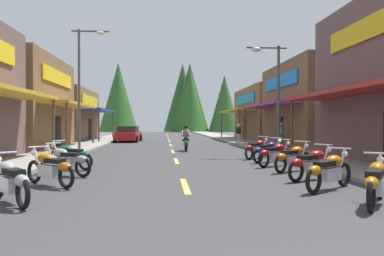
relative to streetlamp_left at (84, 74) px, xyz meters
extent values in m
cube|color=#38383A|center=(4.97, 7.38, -4.48)|extent=(9.71, 84.31, 0.10)
cube|color=gray|center=(-1.26, 7.38, -4.37)|extent=(2.76, 84.31, 0.12)
cube|color=gray|center=(11.20, 7.38, -4.37)|extent=(2.76, 84.31, 0.12)
cube|color=#E0C64C|center=(4.97, -11.31, -4.42)|extent=(0.16, 2.40, 0.01)
cube|color=#E0C64C|center=(4.97, -4.90, -4.42)|extent=(0.16, 2.40, 0.01)
cube|color=#E0C64C|center=(4.97, 0.49, -4.42)|extent=(0.16, 2.40, 0.01)
cube|color=#E0C64C|center=(4.97, 6.75, -4.42)|extent=(0.16, 2.40, 0.01)
cube|color=#E0C64C|center=(4.97, 12.57, -4.42)|extent=(0.16, 2.40, 0.01)
cube|color=#E0C64C|center=(4.97, 17.74, -4.42)|extent=(0.16, 2.40, 0.01)
cube|color=#E0C64C|center=(4.97, 24.49, -4.42)|extent=(0.16, 2.40, 0.01)
cube|color=#E0C64C|center=(4.97, 30.32, -4.42)|extent=(0.16, 2.40, 0.01)
cube|color=#E0C64C|center=(4.97, 36.59, -4.42)|extent=(0.16, 2.40, 0.01)
cylinder|color=brown|center=(-1.04, -2.22, -3.02)|extent=(0.14, 0.14, 2.82)
cube|color=brown|center=(-6.05, 4.18, -1.41)|extent=(6.81, 9.17, 6.04)
cube|color=gold|center=(-1.74, 4.18, -1.53)|extent=(1.80, 8.25, 0.16)
cylinder|color=brown|center=(-1.04, 0.26, -3.02)|extent=(0.14, 0.14, 2.82)
cylinder|color=brown|center=(-1.04, 8.11, -3.02)|extent=(0.14, 0.14, 2.82)
cube|color=yellow|center=(-2.58, 4.18, 0.29)|extent=(0.10, 6.42, 0.90)
cube|color=black|center=(-2.60, 4.18, -3.38)|extent=(0.08, 1.10, 2.10)
cube|color=brown|center=(-6.58, 15.02, -1.98)|extent=(7.89, 10.21, 4.88)
cube|color=navy|center=(-1.74, 15.02, -1.53)|extent=(1.80, 9.19, 0.16)
cylinder|color=brown|center=(-1.04, 10.62, -3.02)|extent=(0.14, 0.14, 2.82)
cylinder|color=brown|center=(-1.04, 19.41, -3.02)|extent=(0.14, 0.14, 2.82)
cube|color=yellow|center=(-2.58, 15.02, -0.62)|extent=(0.10, 7.15, 0.90)
cube|color=black|center=(-2.60, 15.02, -3.38)|extent=(0.08, 1.10, 2.10)
cube|color=#B72D28|center=(11.68, -8.56, -1.53)|extent=(1.80, 12.23, 0.16)
cylinder|color=brown|center=(10.98, -2.64, -3.02)|extent=(0.14, 0.14, 2.82)
cube|color=brown|center=(16.14, 4.02, -1.51)|extent=(7.13, 9.50, 5.84)
cube|color=#8C338C|center=(11.68, 4.02, -1.53)|extent=(1.80, 8.55, 0.16)
cylinder|color=brown|center=(10.98, -0.06, -3.02)|extent=(0.14, 0.14, 2.82)
cylinder|color=brown|center=(10.98, 8.09, -3.02)|extent=(0.14, 0.14, 2.82)
cube|color=#197FCC|center=(12.52, 4.02, 0.13)|extent=(0.10, 6.65, 0.90)
cube|color=black|center=(12.54, 4.02, -3.38)|extent=(0.08, 1.10, 2.10)
cube|color=brown|center=(15.75, 15.05, -1.83)|extent=(6.34, 11.11, 5.19)
cube|color=gold|center=(11.68, 15.05, -1.53)|extent=(1.80, 10.00, 0.16)
cylinder|color=brown|center=(10.98, 10.25, -3.02)|extent=(0.14, 0.14, 2.82)
cylinder|color=brown|center=(10.98, 19.85, -3.02)|extent=(0.14, 0.14, 2.82)
cube|color=#197FCC|center=(12.52, 15.05, -0.37)|extent=(0.10, 7.78, 0.90)
cube|color=black|center=(12.54, 15.05, -3.38)|extent=(0.08, 1.10, 2.10)
cylinder|color=#474C51|center=(-0.28, 0.00, -0.97)|extent=(0.14, 0.14, 6.91)
cylinder|color=#474C51|center=(0.35, 0.00, 2.39)|extent=(2.06, 0.10, 0.10)
ellipsoid|color=silver|center=(0.87, 0.00, 2.29)|extent=(0.50, 0.30, 0.24)
cylinder|color=#474C51|center=(10.22, -2.80, -1.64)|extent=(0.14, 0.14, 5.57)
cylinder|color=#474C51|center=(9.59, -2.80, 1.04)|extent=(2.06, 0.10, 0.10)
ellipsoid|color=silver|center=(9.07, -2.80, 0.94)|extent=(0.50, 0.30, 0.24)
torus|color=black|center=(9.14, -13.27, -4.11)|extent=(0.47, 0.57, 0.64)
torus|color=black|center=(8.22, -14.46, -4.11)|extent=(0.47, 0.57, 0.64)
cube|color=silver|center=(8.68, -13.87, -4.03)|extent=(0.65, 0.73, 0.32)
ellipsoid|color=#BF660C|center=(8.80, -13.71, -3.71)|extent=(0.59, 0.64, 0.28)
cube|color=black|center=(8.53, -14.06, -3.75)|extent=(0.59, 0.65, 0.12)
ellipsoid|color=#BF660C|center=(8.25, -14.42, -3.88)|extent=(0.46, 0.50, 0.24)
cylinder|color=silver|center=(9.06, -13.37, -3.78)|extent=(0.27, 0.33, 0.71)
cylinder|color=silver|center=(8.99, -13.47, -3.41)|extent=(0.50, 0.40, 0.04)
sphere|color=white|center=(9.16, -13.25, -3.58)|extent=(0.16, 0.16, 0.16)
torus|color=black|center=(9.10, -11.74, -4.11)|extent=(0.57, 0.46, 0.64)
torus|color=black|center=(7.90, -12.64, -4.11)|extent=(0.57, 0.46, 0.64)
cube|color=silver|center=(8.50, -12.19, -4.03)|extent=(0.73, 0.64, 0.32)
ellipsoid|color=#BF660C|center=(8.66, -12.07, -3.71)|extent=(0.64, 0.59, 0.28)
cube|color=black|center=(8.30, -12.34, -3.75)|extent=(0.65, 0.58, 0.12)
ellipsoid|color=#BF660C|center=(7.94, -12.61, -3.88)|extent=(0.50, 0.46, 0.24)
cylinder|color=silver|center=(8.99, -11.82, -3.78)|extent=(0.33, 0.27, 0.71)
cylinder|color=silver|center=(8.90, -11.89, -3.41)|extent=(0.39, 0.50, 0.04)
sphere|color=white|center=(9.12, -11.72, -3.58)|extent=(0.16, 0.16, 0.16)
torus|color=black|center=(9.38, -10.21, -4.11)|extent=(0.60, 0.41, 0.64)
torus|color=black|center=(8.09, -10.98, -4.11)|extent=(0.60, 0.41, 0.64)
cube|color=silver|center=(8.74, -10.59, -4.03)|extent=(0.74, 0.60, 0.32)
ellipsoid|color=#A51414|center=(8.91, -10.49, -3.71)|extent=(0.64, 0.56, 0.28)
cube|color=black|center=(8.52, -10.72, -3.75)|extent=(0.66, 0.55, 0.12)
ellipsoid|color=#A51414|center=(8.14, -10.95, -3.88)|extent=(0.50, 0.43, 0.24)
cylinder|color=silver|center=(9.27, -10.28, -3.78)|extent=(0.35, 0.24, 0.71)
cylinder|color=silver|center=(9.17, -10.34, -3.41)|extent=(0.34, 0.54, 0.04)
sphere|color=white|center=(9.41, -10.19, -3.58)|extent=(0.16, 0.16, 0.16)
torus|color=black|center=(9.46, -8.28, -4.11)|extent=(0.57, 0.46, 0.64)
torus|color=black|center=(8.25, -9.17, -4.11)|extent=(0.57, 0.46, 0.64)
cube|color=silver|center=(8.86, -8.72, -4.03)|extent=(0.73, 0.64, 0.32)
ellipsoid|color=#BF660C|center=(9.02, -8.60, -3.71)|extent=(0.64, 0.59, 0.28)
cube|color=black|center=(8.65, -8.87, -3.75)|extent=(0.65, 0.58, 0.12)
ellipsoid|color=#BF660C|center=(8.29, -9.14, -3.88)|extent=(0.50, 0.45, 0.24)
cylinder|color=silver|center=(9.36, -8.35, -3.78)|extent=(0.33, 0.27, 0.71)
cylinder|color=silver|center=(9.26, -8.42, -3.41)|extent=(0.39, 0.51, 0.04)
sphere|color=white|center=(9.48, -8.26, -3.58)|extent=(0.16, 0.16, 0.16)
torus|color=black|center=(9.33, -6.75, -4.11)|extent=(0.58, 0.46, 0.64)
torus|color=black|center=(8.12, -7.64, -4.11)|extent=(0.58, 0.46, 0.64)
cube|color=silver|center=(8.72, -7.20, -4.03)|extent=(0.73, 0.64, 0.32)
ellipsoid|color=#A51414|center=(8.88, -7.08, -3.71)|extent=(0.64, 0.59, 0.28)
cube|color=black|center=(8.52, -7.34, -3.75)|extent=(0.65, 0.58, 0.12)
ellipsoid|color=#A51414|center=(8.16, -7.61, -3.88)|extent=(0.50, 0.45, 0.24)
cylinder|color=silver|center=(9.22, -6.83, -3.78)|extent=(0.33, 0.27, 0.71)
cylinder|color=silver|center=(9.12, -6.90, -3.41)|extent=(0.39, 0.51, 0.04)
sphere|color=white|center=(9.35, -6.73, -3.58)|extent=(0.16, 0.16, 0.16)
torus|color=black|center=(9.47, -5.24, -4.11)|extent=(0.57, 0.47, 0.64)
torus|color=black|center=(8.29, -6.16, -4.11)|extent=(0.57, 0.47, 0.64)
cube|color=silver|center=(8.88, -5.70, -4.03)|extent=(0.72, 0.65, 0.32)
ellipsoid|color=navy|center=(9.04, -5.58, -3.71)|extent=(0.64, 0.60, 0.28)
cube|color=black|center=(8.68, -5.86, -3.75)|extent=(0.65, 0.59, 0.12)
ellipsoid|color=navy|center=(8.33, -6.13, -3.88)|extent=(0.49, 0.46, 0.24)
cylinder|color=silver|center=(9.37, -5.32, -3.78)|extent=(0.33, 0.27, 0.71)
cylinder|color=silver|center=(9.27, -5.40, -3.41)|extent=(0.40, 0.50, 0.04)
sphere|color=white|center=(9.50, -5.23, -3.58)|extent=(0.16, 0.16, 0.16)
torus|color=black|center=(9.34, -3.66, -4.11)|extent=(0.53, 0.52, 0.64)
torus|color=black|center=(8.27, -4.70, -4.11)|extent=(0.53, 0.52, 0.64)
cube|color=silver|center=(8.80, -4.18, -4.03)|extent=(0.70, 0.69, 0.32)
ellipsoid|color=#A51414|center=(8.95, -4.04, -3.71)|extent=(0.62, 0.62, 0.28)
cube|color=black|center=(8.62, -4.36, -3.75)|extent=(0.63, 0.62, 0.12)
ellipsoid|color=#A51414|center=(8.30, -4.67, -3.88)|extent=(0.48, 0.48, 0.24)
cylinder|color=silver|center=(9.25, -3.75, -3.78)|extent=(0.31, 0.30, 0.71)
cylinder|color=silver|center=(9.16, -3.83, -3.41)|extent=(0.45, 0.46, 0.04)
sphere|color=white|center=(9.36, -3.64, -3.58)|extent=(0.16, 0.16, 0.16)
torus|color=black|center=(1.70, -13.68, -4.11)|extent=(0.48, 0.56, 0.64)
cube|color=silver|center=(1.23, -13.10, -4.03)|extent=(0.66, 0.72, 0.32)
ellipsoid|color=#99999E|center=(1.10, -12.94, -3.71)|extent=(0.60, 0.64, 0.28)
cube|color=black|center=(1.38, -13.29, -3.75)|extent=(0.60, 0.64, 0.12)
ellipsoid|color=#99999E|center=(1.67, -13.64, -3.88)|extent=(0.46, 0.49, 0.24)
cylinder|color=silver|center=(0.84, -12.62, -3.78)|extent=(0.28, 0.33, 0.71)
cylinder|color=silver|center=(0.91, -12.71, -3.41)|extent=(0.49, 0.41, 0.04)
torus|color=black|center=(0.83, -10.49, -4.11)|extent=(0.54, 0.50, 0.64)
torus|color=black|center=(1.95, -11.49, -4.11)|extent=(0.54, 0.50, 0.64)
cube|color=silver|center=(1.39, -10.99, -4.03)|extent=(0.71, 0.67, 0.32)
ellipsoid|color=#BF660C|center=(1.24, -10.86, -3.71)|extent=(0.63, 0.61, 0.28)
cube|color=black|center=(1.58, -11.16, -3.75)|extent=(0.63, 0.61, 0.12)
ellipsoid|color=#BF660C|center=(1.92, -11.46, -3.88)|extent=(0.49, 0.47, 0.24)
cylinder|color=silver|center=(0.93, -10.58, -3.78)|extent=(0.32, 0.29, 0.71)
cylinder|color=silver|center=(1.02, -10.66, -3.41)|extent=(0.43, 0.47, 0.04)
sphere|color=white|center=(0.81, -10.47, -3.58)|extent=(0.16, 0.16, 0.16)
torus|color=black|center=(0.67, -8.73, -4.11)|extent=(0.60, 0.42, 0.64)
torus|color=black|center=(1.94, -9.52, -4.11)|extent=(0.60, 0.42, 0.64)
cube|color=silver|center=(1.30, -9.13, -4.03)|extent=(0.74, 0.61, 0.32)
ellipsoid|color=#99999E|center=(1.13, -9.02, -3.71)|extent=(0.64, 0.57, 0.28)
cube|color=black|center=(1.52, -9.26, -3.75)|extent=(0.66, 0.55, 0.12)
ellipsoid|color=#99999E|center=(1.90, -9.50, -3.88)|extent=(0.50, 0.44, 0.24)
cylinder|color=silver|center=(0.78, -8.80, -3.78)|extent=(0.35, 0.25, 0.71)
cylinder|color=silver|center=(0.88, -8.87, -3.41)|extent=(0.35, 0.53, 0.04)
sphere|color=white|center=(0.64, -8.72, -3.58)|extent=(0.16, 0.16, 0.16)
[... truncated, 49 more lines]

